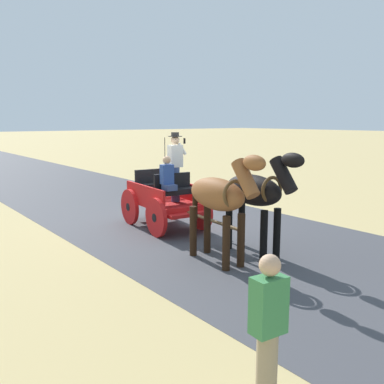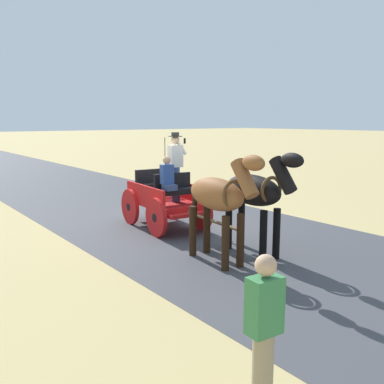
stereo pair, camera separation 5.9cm
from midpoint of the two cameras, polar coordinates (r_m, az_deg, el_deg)
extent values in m
plane|color=tan|center=(12.06, -2.63, -3.88)|extent=(200.00, 200.00, 0.00)
cube|color=#424247|center=(12.06, -2.63, -3.86)|extent=(6.29, 160.00, 0.01)
cube|color=red|center=(11.29, -3.86, -1.40)|extent=(1.39, 2.30, 0.12)
cube|color=red|center=(11.52, -1.39, 0.26)|extent=(0.25, 2.09, 0.44)
cube|color=red|center=(10.98, -6.49, -0.26)|extent=(0.25, 2.09, 0.44)
cube|color=red|center=(10.27, -0.60, -3.04)|extent=(1.10, 0.34, 0.08)
cube|color=red|center=(12.37, -6.51, -1.31)|extent=(0.73, 0.26, 0.06)
cube|color=black|center=(10.70, -2.34, 0.08)|extent=(1.05, 0.45, 0.14)
cube|color=black|center=(10.82, -2.82, 1.36)|extent=(1.02, 0.17, 0.44)
cube|color=black|center=(11.65, -5.05, 0.83)|extent=(1.05, 0.45, 0.14)
cube|color=black|center=(11.78, -5.47, 2.00)|extent=(1.02, 0.17, 0.44)
cylinder|color=red|center=(11.00, 1.05, -2.62)|extent=(0.19, 0.97, 0.96)
cylinder|color=black|center=(11.00, 1.05, -2.62)|extent=(0.14, 0.22, 0.21)
cylinder|color=red|center=(10.36, -4.97, -3.43)|extent=(0.19, 0.97, 0.96)
cylinder|color=black|center=(10.36, -4.97, -3.43)|extent=(0.14, 0.22, 0.21)
cylinder|color=red|center=(12.29, -2.91, -1.33)|extent=(0.19, 0.97, 0.96)
cylinder|color=black|center=(12.29, -2.91, -1.33)|extent=(0.14, 0.22, 0.21)
cylinder|color=red|center=(11.72, -8.45, -1.97)|extent=(0.19, 0.97, 0.96)
cylinder|color=black|center=(11.72, -8.45, -1.97)|extent=(0.14, 0.22, 0.21)
cylinder|color=brown|center=(9.47, 2.54, -3.84)|extent=(0.25, 2.00, 0.07)
cylinder|color=black|center=(10.46, -3.79, 3.72)|extent=(0.02, 0.02, 1.30)
cylinder|color=#384C7F|center=(10.99, -2.38, 1.02)|extent=(0.22, 0.22, 0.90)
cube|color=silver|center=(10.90, -2.41, 4.81)|extent=(0.36, 0.25, 0.56)
sphere|color=beige|center=(10.88, -2.42, 6.91)|extent=(0.22, 0.22, 0.22)
cylinder|color=black|center=(10.87, -2.43, 7.44)|extent=(0.36, 0.36, 0.01)
cylinder|color=black|center=(10.87, -2.43, 7.70)|extent=(0.20, 0.20, 0.10)
cylinder|color=silver|center=(10.95, -1.49, 5.78)|extent=(0.27, 0.10, 0.32)
cube|color=black|center=(10.95, -1.17, 6.83)|extent=(0.03, 0.07, 0.14)
cube|color=#384C7F|center=(10.45, -3.20, 0.62)|extent=(0.31, 0.34, 0.14)
cube|color=#2D4C99|center=(10.51, -3.53, 2.38)|extent=(0.32, 0.23, 0.48)
sphere|color=tan|center=(10.47, -3.55, 4.28)|extent=(0.20, 0.20, 0.20)
ellipsoid|color=black|center=(8.97, 7.94, 0.28)|extent=(0.65, 1.59, 0.64)
cylinder|color=black|center=(8.89, 11.06, -5.47)|extent=(0.15, 0.15, 1.05)
cylinder|color=black|center=(8.64, 9.35, -5.85)|extent=(0.15, 0.15, 1.05)
cylinder|color=black|center=(9.66, 6.45, -4.14)|extent=(0.15, 0.15, 1.05)
cylinder|color=black|center=(9.43, 4.77, -4.44)|extent=(0.15, 0.15, 1.05)
cylinder|color=black|center=(8.32, 11.90, 2.22)|extent=(0.30, 0.66, 0.73)
ellipsoid|color=black|center=(8.14, 13.09, 4.16)|extent=(0.25, 0.55, 0.28)
cube|color=black|center=(8.33, 11.81, 2.48)|extent=(0.09, 0.50, 0.56)
cylinder|color=black|center=(9.58, 4.93, -0.91)|extent=(0.11, 0.11, 0.70)
torus|color=brown|center=(8.57, 10.40, 0.32)|extent=(0.55, 0.10, 0.55)
ellipsoid|color=brown|center=(8.41, 3.09, -0.27)|extent=(0.64, 1.59, 0.64)
cylinder|color=black|center=(8.30, 6.35, -6.44)|extent=(0.15, 0.15, 1.05)
cylinder|color=black|center=(8.07, 4.37, -6.86)|extent=(0.15, 0.15, 1.05)
cylinder|color=black|center=(9.12, 1.86, -4.91)|extent=(0.15, 0.15, 1.05)
cylinder|color=black|center=(8.92, -0.03, -5.24)|extent=(0.15, 0.15, 1.05)
cylinder|color=brown|center=(7.70, 6.93, 1.78)|extent=(0.30, 0.66, 0.73)
ellipsoid|color=brown|center=(7.50, 8.08, 3.87)|extent=(0.25, 0.55, 0.28)
cube|color=black|center=(7.71, 6.84, 2.06)|extent=(0.09, 0.50, 0.56)
cylinder|color=black|center=(9.05, 0.22, -1.49)|extent=(0.11, 0.11, 0.70)
torus|color=brown|center=(7.97, 5.48, -0.26)|extent=(0.55, 0.10, 0.55)
cylinder|color=#998466|center=(4.40, 9.48, -23.14)|extent=(0.20, 0.20, 0.88)
cube|color=#387F47|center=(4.06, 9.76, -14.67)|extent=(0.34, 0.23, 0.54)
sphere|color=tan|center=(3.92, 9.92, -9.60)|extent=(0.20, 0.20, 0.20)
camera|label=1|loc=(0.03, -90.17, -0.03)|focal=39.98mm
camera|label=2|loc=(0.03, 89.83, 0.03)|focal=39.98mm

